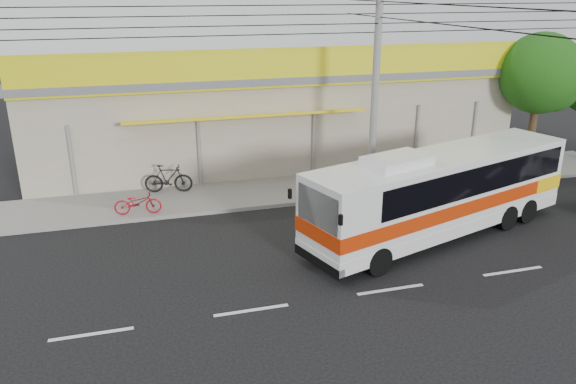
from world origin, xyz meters
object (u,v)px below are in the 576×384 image
object	(u,v)px
coach_bus	(445,188)
motorbike_red	(138,203)
motorbike_dark	(168,179)
tree_near	(543,76)
utility_pole	(379,17)

from	to	relation	value
coach_bus	motorbike_red	distance (m)	10.91
coach_bus	motorbike_dark	distance (m)	10.84
motorbike_red	tree_near	world-z (taller)	tree_near
coach_bus	motorbike_dark	world-z (taller)	coach_bus
tree_near	utility_pole	bearing A→B (deg)	-164.81
coach_bus	utility_pole	xyz separation A→B (m)	(-1.03, 3.71, 5.30)
coach_bus	motorbike_red	bearing A→B (deg)	138.40
motorbike_red	motorbike_dark	size ratio (longest dim) A/B	0.88
coach_bus	utility_pole	world-z (taller)	utility_pole
utility_pole	coach_bus	bearing A→B (deg)	-74.56
utility_pole	tree_near	distance (m)	10.29
coach_bus	tree_near	world-z (taller)	tree_near
motorbike_dark	tree_near	size ratio (longest dim) A/B	0.31
motorbike_dark	utility_pole	world-z (taller)	utility_pole
tree_near	motorbike_red	bearing A→B (deg)	-173.95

